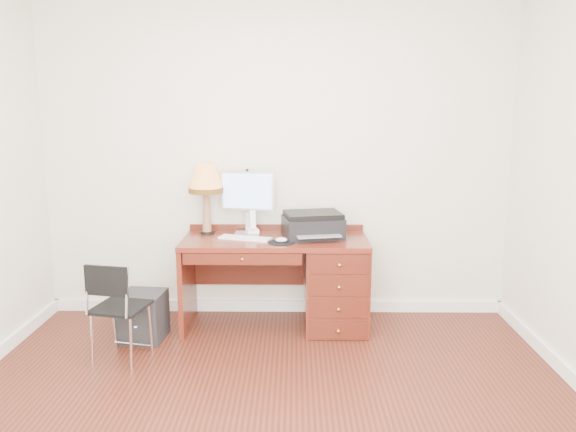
{
  "coord_description": "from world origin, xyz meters",
  "views": [
    {
      "loc": [
        0.16,
        -3.05,
        1.79
      ],
      "look_at": [
        0.11,
        1.2,
        0.97
      ],
      "focal_mm": 35.0,
      "sensor_mm": 36.0,
      "label": 1
    }
  ],
  "objects_px": {
    "printer": "(313,225)",
    "chair": "(118,302)",
    "leg_lamp": "(206,183)",
    "desk": "(314,278)",
    "monitor": "(247,194)",
    "phone": "(253,227)",
    "equipment_box": "(143,316)"
  },
  "relations": [
    {
      "from": "monitor",
      "to": "phone",
      "type": "height_order",
      "value": "monitor"
    },
    {
      "from": "monitor",
      "to": "printer",
      "type": "relative_size",
      "value": 1.0
    },
    {
      "from": "phone",
      "to": "equipment_box",
      "type": "relative_size",
      "value": 0.52
    },
    {
      "from": "printer",
      "to": "chair",
      "type": "height_order",
      "value": "printer"
    },
    {
      "from": "leg_lamp",
      "to": "chair",
      "type": "distance_m",
      "value": 1.25
    },
    {
      "from": "desk",
      "to": "equipment_box",
      "type": "relative_size",
      "value": 3.98
    },
    {
      "from": "monitor",
      "to": "chair",
      "type": "distance_m",
      "value": 1.39
    },
    {
      "from": "desk",
      "to": "chair",
      "type": "relative_size",
      "value": 2.01
    },
    {
      "from": "leg_lamp",
      "to": "chair",
      "type": "height_order",
      "value": "leg_lamp"
    },
    {
      "from": "leg_lamp",
      "to": "equipment_box",
      "type": "distance_m",
      "value": 1.18
    },
    {
      "from": "equipment_box",
      "to": "monitor",
      "type": "bearing_deg",
      "value": 37.64
    },
    {
      "from": "desk",
      "to": "monitor",
      "type": "distance_m",
      "value": 0.9
    },
    {
      "from": "desk",
      "to": "leg_lamp",
      "type": "distance_m",
      "value": 1.2
    },
    {
      "from": "printer",
      "to": "phone",
      "type": "relative_size",
      "value": 2.67
    },
    {
      "from": "phone",
      "to": "equipment_box",
      "type": "xyz_separation_m",
      "value": [
        -0.84,
        -0.45,
        -0.62
      ]
    },
    {
      "from": "monitor",
      "to": "leg_lamp",
      "type": "height_order",
      "value": "leg_lamp"
    },
    {
      "from": "printer",
      "to": "leg_lamp",
      "type": "relative_size",
      "value": 0.89
    },
    {
      "from": "chair",
      "to": "desk",
      "type": "bearing_deg",
      "value": 38.86
    },
    {
      "from": "printer",
      "to": "equipment_box",
      "type": "distance_m",
      "value": 1.53
    },
    {
      "from": "leg_lamp",
      "to": "equipment_box",
      "type": "height_order",
      "value": "leg_lamp"
    },
    {
      "from": "monitor",
      "to": "chair",
      "type": "height_order",
      "value": "monitor"
    },
    {
      "from": "desk",
      "to": "leg_lamp",
      "type": "height_order",
      "value": "leg_lamp"
    },
    {
      "from": "printer",
      "to": "equipment_box",
      "type": "height_order",
      "value": "printer"
    },
    {
      "from": "chair",
      "to": "monitor",
      "type": "bearing_deg",
      "value": 59.08
    },
    {
      "from": "leg_lamp",
      "to": "phone",
      "type": "relative_size",
      "value": 2.99
    },
    {
      "from": "leg_lamp",
      "to": "desk",
      "type": "bearing_deg",
      "value": -10.18
    },
    {
      "from": "desk",
      "to": "phone",
      "type": "xyz_separation_m",
      "value": [
        -0.52,
        0.16,
        0.4
      ]
    },
    {
      "from": "leg_lamp",
      "to": "equipment_box",
      "type": "bearing_deg",
      "value": -134.58
    },
    {
      "from": "desk",
      "to": "monitor",
      "type": "xyz_separation_m",
      "value": [
        -0.56,
        0.19,
        0.67
      ]
    },
    {
      "from": "monitor",
      "to": "chair",
      "type": "bearing_deg",
      "value": -122.75
    },
    {
      "from": "monitor",
      "to": "chair",
      "type": "relative_size",
      "value": 0.71
    },
    {
      "from": "desk",
      "to": "equipment_box",
      "type": "distance_m",
      "value": 1.4
    }
  ]
}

